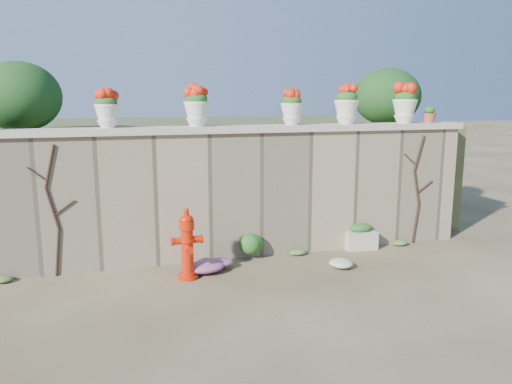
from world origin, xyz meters
name	(u,v)px	position (x,y,z in m)	size (l,w,h in m)	color
ground	(267,297)	(0.00, 0.00, 0.00)	(80.00, 80.00, 0.00)	#4C3D26
stone_wall	(234,195)	(0.00, 1.80, 1.00)	(8.00, 0.40, 2.00)	gray
wall_cap	(233,129)	(0.00, 1.80, 2.05)	(8.10, 0.52, 0.10)	beige
raised_fill	(199,168)	(0.00, 5.00, 1.00)	(9.00, 6.00, 2.00)	#384C23
back_shrub_left	(19,97)	(-3.20, 3.00, 2.55)	(1.30, 1.30, 1.10)	#143814
back_shrub_right	(387,97)	(3.40, 3.00, 2.55)	(1.30, 1.30, 1.10)	#143814
vine_left	(53,209)	(-2.67, 1.58, 0.99)	(0.60, 0.04, 1.91)	black
vine_right	(417,188)	(3.23, 1.58, 0.99)	(0.60, 0.04, 1.91)	black
fire_hydrant	(187,244)	(-0.89, 0.95, 0.51)	(0.43, 0.31, 1.02)	red
planter_box	(360,237)	(2.15, 1.55, 0.20)	(0.55, 0.35, 0.44)	beige
green_shrub	(253,242)	(0.25, 1.55, 0.28)	(0.59, 0.53, 0.56)	#1E5119
magenta_clump	(211,264)	(-0.51, 1.14, 0.11)	(0.84, 0.56, 0.22)	#C727B6
white_flowers	(337,263)	(1.33, 0.73, 0.09)	(0.50, 0.40, 0.18)	white
urn_pot_1	(107,109)	(-1.87, 1.80, 2.37)	(0.35, 0.35, 0.55)	silver
urn_pot_2	(197,107)	(-0.56, 1.80, 2.40)	(0.39, 0.39, 0.61)	silver
urn_pot_3	(292,108)	(0.97, 1.80, 2.38)	(0.36, 0.36, 0.56)	silver
urn_pot_4	(347,105)	(1.93, 1.80, 2.41)	(0.41, 0.41, 0.64)	silver
urn_pot_5	(405,104)	(3.03, 1.80, 2.42)	(0.42, 0.42, 0.65)	silver
terracotta_pot	(429,115)	(3.53, 1.80, 2.23)	(0.23, 0.23, 0.27)	#A74833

